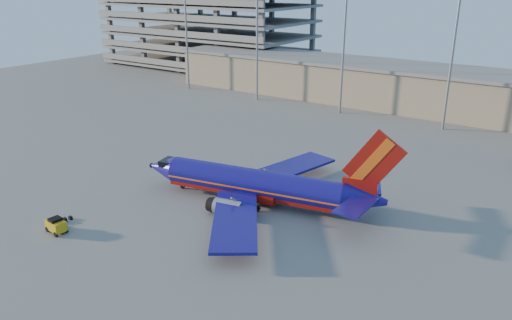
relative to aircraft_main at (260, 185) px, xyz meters
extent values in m
plane|color=slate|center=(-5.68, -2.23, -2.30)|extent=(220.00, 220.00, 0.00)
cube|color=gray|center=(4.32, 55.77, 1.70)|extent=(120.00, 15.00, 8.00)
cube|color=slate|center=(4.32, 55.77, 5.90)|extent=(122.00, 16.00, 0.60)
cube|color=slate|center=(-67.68, 71.77, -1.30)|extent=(60.00, 30.00, 0.70)
cube|color=slate|center=(-67.68, 71.77, 2.90)|extent=(60.00, 30.00, 0.70)
cube|color=slate|center=(-67.68, 71.77, 7.10)|extent=(60.00, 30.00, 0.70)
cube|color=slate|center=(-67.68, 71.77, 11.30)|extent=(60.00, 30.00, 0.70)
cube|color=slate|center=(-67.68, 71.77, 15.50)|extent=(60.00, 30.00, 0.70)
cube|color=slate|center=(-67.68, 84.77, 8.20)|extent=(1.20, 1.20, 21.00)
cylinder|color=gray|center=(-50.68, 43.77, 11.70)|extent=(0.44, 0.44, 28.00)
cylinder|color=gray|center=(-30.68, 43.77, 11.70)|extent=(0.44, 0.44, 28.00)
cylinder|color=gray|center=(-10.68, 43.77, 11.70)|extent=(0.44, 0.44, 28.00)
cylinder|color=gray|center=(9.32, 43.77, 11.70)|extent=(0.44, 0.44, 28.00)
cylinder|color=navy|center=(-0.75, -0.15, 0.15)|extent=(21.94, 7.51, 3.35)
cube|color=#97140C|center=(-0.75, -0.15, -0.71)|extent=(21.82, 6.89, 1.18)
cube|color=orange|center=(-0.75, -0.15, -0.08)|extent=(21.95, 7.54, 0.20)
cone|color=navy|center=(-13.26, -2.63, 0.15)|extent=(4.38, 4.02, 3.35)
cube|color=black|center=(-12.10, -2.40, 1.00)|extent=(2.59, 2.73, 0.72)
cone|color=navy|center=(12.21, 2.42, 0.46)|extent=(5.26, 4.20, 3.35)
cube|color=#97140C|center=(11.50, 2.28, 1.68)|extent=(3.82, 1.23, 1.99)
cube|color=#97140C|center=(12.74, 2.53, 4.85)|extent=(6.57, 1.58, 7.22)
cube|color=orange|center=(12.56, 2.49, 4.85)|extent=(4.41, 1.23, 5.66)
cube|color=navy|center=(11.25, 5.37, 0.96)|extent=(4.78, 6.39, 0.20)
cube|color=navy|center=(12.45, -0.66, 0.96)|extent=(2.79, 5.82, 0.20)
cube|color=navy|center=(-0.97, 7.92, -0.67)|extent=(7.51, 14.67, 0.32)
cube|color=navy|center=(2.13, -7.69, -0.67)|extent=(11.78, 14.06, 0.32)
cube|color=#97140C|center=(-0.30, -0.06, -1.08)|extent=(6.01, 4.52, 0.90)
cylinder|color=gray|center=(-2.73, 4.25, -1.26)|extent=(3.56, 2.50, 1.90)
cylinder|color=gray|center=(-0.90, -4.97, -1.26)|extent=(3.56, 2.50, 1.90)
cylinder|color=gray|center=(-10.51, -2.09, -1.80)|extent=(0.26, 0.26, 0.99)
cylinder|color=black|center=(-10.51, -2.09, -2.01)|extent=(0.61, 0.33, 0.58)
cylinder|color=black|center=(0.13, 2.42, -1.92)|extent=(0.84, 0.64, 0.76)
cylinder|color=black|center=(1.04, -2.19, -1.92)|extent=(0.84, 0.64, 0.76)
cube|color=gold|center=(-13.52, -18.28, -1.49)|extent=(2.37, 1.51, 1.08)
cube|color=black|center=(-13.52, -18.28, -0.85)|extent=(1.19, 1.28, 0.38)
cylinder|color=black|center=(-14.32, -17.61, -2.02)|extent=(0.58, 0.25, 0.56)
cylinder|color=black|center=(-14.44, -18.79, -2.02)|extent=(0.58, 0.25, 0.56)
cylinder|color=black|center=(-12.61, -17.78, -2.02)|extent=(0.58, 0.25, 0.56)
cylinder|color=black|center=(-12.73, -18.96, -2.02)|extent=(0.58, 0.25, 0.56)
cube|color=black|center=(-15.44, -16.99, -2.08)|extent=(0.68, 0.57, 0.44)
cube|color=black|center=(-15.31, -17.66, -2.03)|extent=(0.63, 0.44, 0.54)
cube|color=black|center=(-13.40, -17.44, -2.03)|extent=(0.65, 0.51, 0.53)
cube|color=black|center=(-14.85, -15.64, -2.11)|extent=(0.50, 0.39, 0.37)
cube|color=black|center=(-15.05, -16.97, -2.08)|extent=(0.58, 0.50, 0.43)
cube|color=black|center=(-14.88, -16.34, -2.07)|extent=(0.58, 0.48, 0.45)
camera|label=1|loc=(30.50, -44.76, 23.07)|focal=35.00mm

